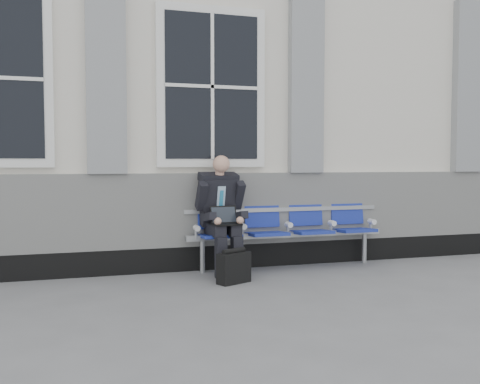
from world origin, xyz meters
name	(u,v)px	position (x,y,z in m)	size (l,w,h in m)	color
ground	(213,300)	(0.00, 0.00, 0.00)	(70.00, 70.00, 0.00)	slate
station_building	(158,105)	(-0.02, 3.47, 2.22)	(14.40, 4.40, 4.49)	silver
bench	(287,224)	(1.30, 1.32, 0.55)	(2.60, 0.47, 0.91)	#9EA0A3
businessman	(221,210)	(0.40, 1.19, 0.77)	(0.58, 0.78, 1.41)	black
briefcase	(234,267)	(0.40, 0.65, 0.18)	(0.41, 0.30, 0.39)	black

